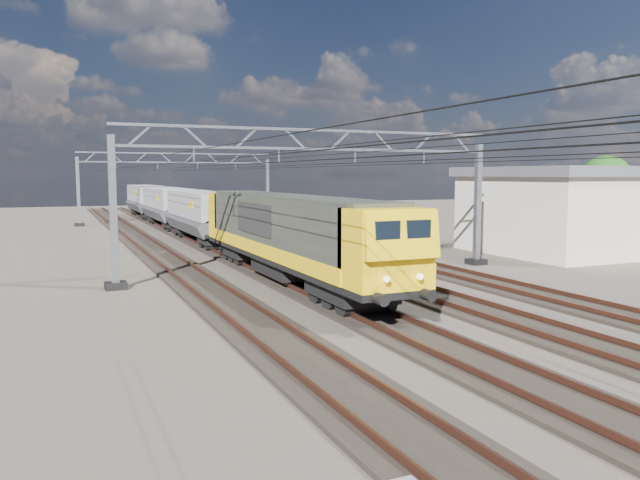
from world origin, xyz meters
name	(u,v)px	position (x,y,z in m)	size (l,w,h in m)	color
ground	(354,289)	(0.00, 0.00, 0.00)	(160.00, 160.00, 0.00)	#2B2620
track_outer_west	(218,298)	(-6.00, 0.00, 0.07)	(2.60, 140.00, 0.30)	black
track_loco	(312,290)	(-2.00, 0.00, 0.07)	(2.60, 140.00, 0.30)	black
track_inner_east	(394,284)	(2.00, 0.00, 0.07)	(2.60, 140.00, 0.30)	black
track_outer_east	(468,278)	(6.00, 0.00, 0.07)	(2.60, 140.00, 0.30)	black
catenary_gantry_mid	(318,196)	(0.00, 4.00, 3.91)	(19.90, 0.90, 7.11)	#999CA7
catenary_gantry_far	(178,185)	(0.00, 40.00, 3.91)	(19.90, 0.90, 7.11)	#999CA7
overhead_wires	(289,159)	(0.00, 8.00, 5.75)	(12.03, 140.00, 0.53)	black
locomotive	(288,232)	(-2.00, 2.79, 2.33)	(2.76, 21.10, 3.62)	black
hopper_wagon_lead	(202,212)	(-2.00, 20.49, 2.23)	(3.38, 13.00, 3.25)	black
hopper_wagon_mid	(168,204)	(-2.00, 34.69, 2.23)	(3.38, 13.00, 3.25)	black
hopper_wagon_third	(146,198)	(-2.00, 48.89, 2.23)	(3.38, 13.00, 3.25)	black
industrial_shed	(614,208)	(22.00, 6.00, 2.73)	(18.60, 10.60, 5.40)	silver
tree_far	(610,184)	(30.32, 13.79, 4.12)	(4.91, 4.51, 6.49)	#342518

